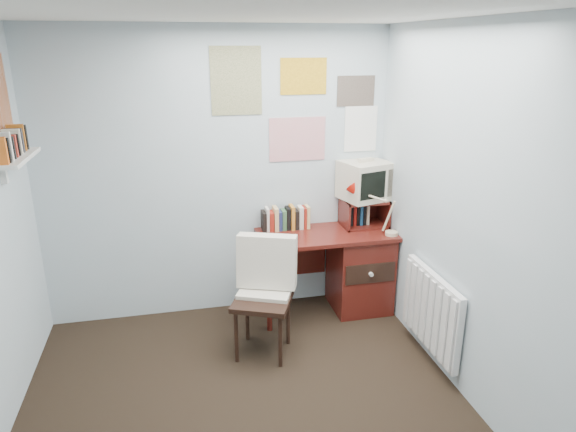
{
  "coord_description": "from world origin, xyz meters",
  "views": [
    {
      "loc": [
        -0.36,
        -2.57,
        2.34
      ],
      "look_at": [
        0.43,
        0.94,
        1.13
      ],
      "focal_mm": 32.0,
      "sensor_mm": 36.0,
      "label": 1
    }
  ],
  "objects_px": {
    "desk_chair": "(262,301)",
    "wall_shelf": "(14,158)",
    "crt_tv": "(365,179)",
    "radiator": "(432,311)",
    "desk_lamp": "(393,213)",
    "tv_riser": "(364,212)",
    "desk": "(354,267)"
  },
  "relations": [
    {
      "from": "desk_chair",
      "to": "wall_shelf",
      "type": "distance_m",
      "value": 2.01
    },
    {
      "from": "tv_riser",
      "to": "radiator",
      "type": "relative_size",
      "value": 0.5
    },
    {
      "from": "desk_chair",
      "to": "tv_riser",
      "type": "height_order",
      "value": "tv_riser"
    },
    {
      "from": "desk_lamp",
      "to": "wall_shelf",
      "type": "height_order",
      "value": "wall_shelf"
    },
    {
      "from": "desk_lamp",
      "to": "wall_shelf",
      "type": "bearing_deg",
      "value": -174.23
    },
    {
      "from": "tv_riser",
      "to": "crt_tv",
      "type": "distance_m",
      "value": 0.31
    },
    {
      "from": "crt_tv",
      "to": "wall_shelf",
      "type": "bearing_deg",
      "value": 175.03
    },
    {
      "from": "tv_riser",
      "to": "wall_shelf",
      "type": "distance_m",
      "value": 2.83
    },
    {
      "from": "tv_riser",
      "to": "radiator",
      "type": "bearing_deg",
      "value": -80.72
    },
    {
      "from": "desk_chair",
      "to": "radiator",
      "type": "distance_m",
      "value": 1.29
    },
    {
      "from": "desk_lamp",
      "to": "wall_shelf",
      "type": "xyz_separation_m",
      "value": [
        -2.84,
        -0.2,
        0.66
      ]
    },
    {
      "from": "desk",
      "to": "radiator",
      "type": "bearing_deg",
      "value": -72.76
    },
    {
      "from": "radiator",
      "to": "tv_riser",
      "type": "bearing_deg",
      "value": 99.28
    },
    {
      "from": "desk_chair",
      "to": "radiator",
      "type": "bearing_deg",
      "value": 6.48
    },
    {
      "from": "wall_shelf",
      "to": "desk_lamp",
      "type": "bearing_deg",
      "value": 4.09
    },
    {
      "from": "desk_lamp",
      "to": "crt_tv",
      "type": "xyz_separation_m",
      "value": [
        -0.15,
        0.31,
        0.24
      ]
    },
    {
      "from": "desk_lamp",
      "to": "wall_shelf",
      "type": "relative_size",
      "value": 0.64
    },
    {
      "from": "desk",
      "to": "desk_lamp",
      "type": "bearing_deg",
      "value": -33.3
    },
    {
      "from": "radiator",
      "to": "desk_chair",
      "type": "bearing_deg",
      "value": 163.07
    },
    {
      "from": "desk_lamp",
      "to": "radiator",
      "type": "height_order",
      "value": "desk_lamp"
    },
    {
      "from": "desk",
      "to": "desk_lamp",
      "type": "relative_size",
      "value": 3.0
    },
    {
      "from": "desk",
      "to": "tv_riser",
      "type": "xyz_separation_m",
      "value": [
        0.12,
        0.11,
        0.48
      ]
    },
    {
      "from": "desk_lamp",
      "to": "crt_tv",
      "type": "bearing_deg",
      "value": 117.79
    },
    {
      "from": "desk_chair",
      "to": "tv_riser",
      "type": "xyz_separation_m",
      "value": [
        1.06,
        0.66,
        0.43
      ]
    },
    {
      "from": "crt_tv",
      "to": "radiator",
      "type": "relative_size",
      "value": 0.49
    },
    {
      "from": "desk",
      "to": "crt_tv",
      "type": "distance_m",
      "value": 0.81
    },
    {
      "from": "desk",
      "to": "crt_tv",
      "type": "height_order",
      "value": "crt_tv"
    },
    {
      "from": "radiator",
      "to": "wall_shelf",
      "type": "bearing_deg",
      "value": 169.11
    },
    {
      "from": "desk_lamp",
      "to": "radiator",
      "type": "bearing_deg",
      "value": -86.8
    },
    {
      "from": "desk_lamp",
      "to": "tv_riser",
      "type": "relative_size",
      "value": 1.0
    },
    {
      "from": "desk",
      "to": "desk_chair",
      "type": "distance_m",
      "value": 1.1
    },
    {
      "from": "crt_tv",
      "to": "radiator",
      "type": "xyz_separation_m",
      "value": [
        0.17,
        -1.06,
        -0.78
      ]
    }
  ]
}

